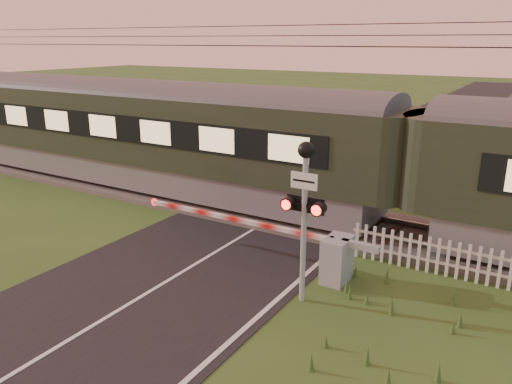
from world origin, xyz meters
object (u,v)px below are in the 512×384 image
Objects in this scene: boom_gate at (325,254)px; train at (411,166)px; crossing_signal at (305,194)px; picket_fence at (428,254)px.

train is at bearing 73.27° from boom_gate.
crossing_signal is 0.92× the size of picket_fence.
picket_fence is (2.13, 1.63, -0.15)m from boom_gate.
train is 4.95m from crossing_signal.
train is 10.56× the size of picket_fence.
boom_gate is at bearing -106.73° from train.
crossing_signal is at bearing -125.55° from picket_fence.
train is 11.53× the size of crossing_signal.
crossing_signal is 4.15m from picket_fence.
crossing_signal reaches higher than picket_fence.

